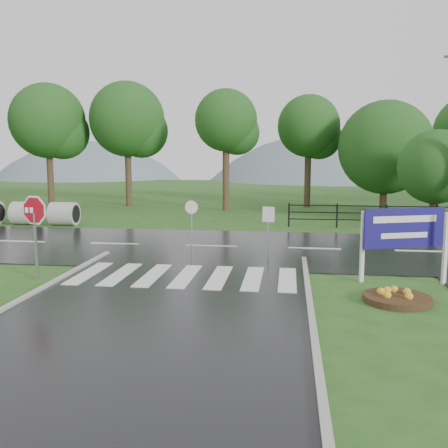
# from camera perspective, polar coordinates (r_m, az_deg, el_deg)

# --- Properties ---
(ground) EXTENTS (120.00, 120.00, 0.00)m
(ground) POSITION_cam_1_polar(r_m,az_deg,el_deg) (10.31, -10.26, -12.88)
(ground) COLOR #27521B
(ground) RESTS_ON ground
(main_road) EXTENTS (90.00, 8.00, 0.04)m
(main_road) POSITION_cam_1_polar(r_m,az_deg,el_deg) (19.74, -1.41, -2.65)
(main_road) COLOR black
(main_road) RESTS_ON ground
(crosswalk) EXTENTS (6.50, 2.80, 0.02)m
(crosswalk) POSITION_cam_1_polar(r_m,az_deg,el_deg) (14.92, -4.40, -5.95)
(crosswalk) COLOR silver
(crosswalk) RESTS_ON ground
(fence_west) EXTENTS (9.58, 0.08, 1.20)m
(fence_west) POSITION_cam_1_polar(r_m,az_deg,el_deg) (25.77, 18.05, 1.10)
(fence_west) COLOR black
(fence_west) RESTS_ON ground
(hills) EXTENTS (102.00, 48.00, 48.00)m
(hills) POSITION_cam_1_polar(r_m,az_deg,el_deg) (76.61, 7.68, -6.55)
(hills) COLOR slate
(hills) RESTS_ON ground
(treeline) EXTENTS (83.20, 5.20, 10.00)m
(treeline) POSITION_cam_1_polar(r_m,az_deg,el_deg) (33.42, 4.01, 1.73)
(treeline) COLOR #194716
(treeline) RESTS_ON ground
(stop_sign) EXTENTS (1.14, 0.31, 2.63)m
(stop_sign) POSITION_cam_1_polar(r_m,az_deg,el_deg) (15.42, -20.85, 0.71)
(stop_sign) COLOR #939399
(stop_sign) RESTS_ON ground
(estate_billboard) EXTENTS (2.39, 0.89, 2.16)m
(estate_billboard) POSITION_cam_1_polar(r_m,az_deg,el_deg) (14.90, 19.91, -0.85)
(estate_billboard) COLOR silver
(estate_billboard) RESTS_ON ground
(flower_bed) EXTENTS (1.65, 1.65, 0.33)m
(flower_bed) POSITION_cam_1_polar(r_m,az_deg,el_deg) (13.23, 19.17, -7.92)
(flower_bed) COLOR #332111
(flower_bed) RESTS_ON ground
(reg_sign_small) EXTENTS (0.41, 0.14, 1.89)m
(reg_sign_small) POSITION_cam_1_polar(r_m,az_deg,el_deg) (16.86, 5.09, 0.18)
(reg_sign_small) COLOR #939399
(reg_sign_small) RESTS_ON ground
(reg_sign_round) EXTENTS (0.47, 0.09, 2.02)m
(reg_sign_round) POSITION_cam_1_polar(r_m,az_deg,el_deg) (17.72, -3.73, 0.36)
(reg_sign_round) COLOR #939399
(reg_sign_round) RESTS_ON ground
(entrance_tree_left) EXTENTS (3.77, 3.77, 4.88)m
(entrance_tree_left) POSITION_cam_1_polar(r_m,az_deg,el_deg) (27.66, 23.06, 6.01)
(entrance_tree_left) COLOR #3D2B1C
(entrance_tree_left) RESTS_ON ground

